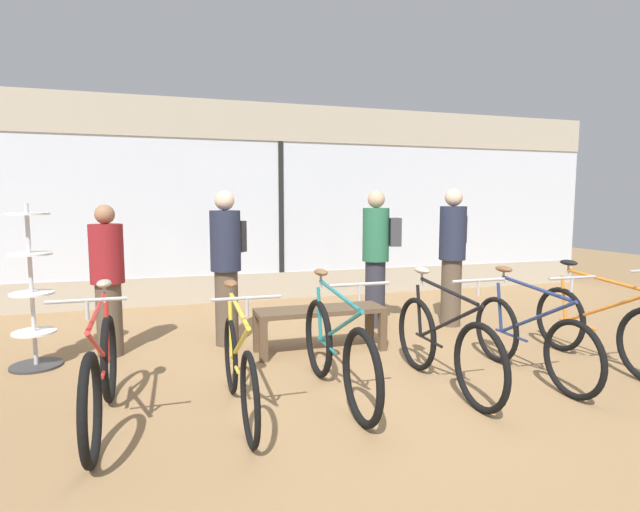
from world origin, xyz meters
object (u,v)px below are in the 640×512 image
(bicycle_left, at_px, (239,367))
(customer_mid_floor, at_px, (452,252))
(bicycle_far_left, at_px, (101,375))
(accessory_rack, at_px, (32,301))
(bicycle_center_left, at_px, (337,351))
(bicycle_right, at_px, (530,338))
(customer_near_rack, at_px, (227,262))
(bicycle_center_right, at_px, (444,344))
(customer_by_window, at_px, (377,254))
(customer_near_bench, at_px, (108,278))
(bicycle_far_right, at_px, (600,327))
(display_bench, at_px, (320,316))

(bicycle_left, xyz_separation_m, customer_mid_floor, (3.07, 1.97, 0.60))
(bicycle_far_left, height_order, accessory_rack, accessory_rack)
(bicycle_center_left, bearing_deg, bicycle_far_left, -179.00)
(bicycle_right, relative_size, customer_near_rack, 0.96)
(bicycle_right, height_order, accessory_rack, accessory_rack)
(bicycle_far_left, height_order, bicycle_center_right, bicycle_far_left)
(bicycle_center_right, xyz_separation_m, customer_mid_floor, (1.27, 1.93, 0.58))
(bicycle_center_left, bearing_deg, customer_mid_floor, 39.69)
(bicycle_far_left, bearing_deg, bicycle_center_left, 1.00)
(bicycle_right, bearing_deg, bicycle_center_right, 178.87)
(bicycle_center_left, relative_size, customer_by_window, 1.02)
(bicycle_center_right, relative_size, customer_near_rack, 0.99)
(customer_mid_floor, distance_m, customer_near_bench, 4.16)
(customer_by_window, bearing_deg, bicycle_center_right, -97.99)
(bicycle_center_left, xyz_separation_m, customer_near_rack, (-0.68, 1.84, 0.55))
(bicycle_center_left, bearing_deg, bicycle_right, -2.81)
(bicycle_right, distance_m, accessory_rack, 4.76)
(bicycle_right, distance_m, customer_near_bench, 4.23)
(bicycle_far_left, height_order, customer_mid_floor, customer_mid_floor)
(bicycle_far_left, distance_m, bicycle_left, 0.98)
(bicycle_far_left, distance_m, customer_mid_floor, 4.50)
(bicycle_far_right, xyz_separation_m, customer_near_rack, (-3.44, 1.84, 0.56))
(customer_near_bench, bearing_deg, display_bench, -13.22)
(bicycle_far_right, relative_size, customer_near_rack, 1.01)
(bicycle_far_left, bearing_deg, bicycle_center_right, -0.87)
(bicycle_left, height_order, customer_near_rack, customer_near_rack)
(bicycle_far_left, relative_size, customer_near_rack, 1.01)
(customer_near_rack, bearing_deg, bicycle_center_left, -69.63)
(display_bench, bearing_deg, customer_near_bench, 166.78)
(display_bench, height_order, customer_near_rack, customer_near_rack)
(display_bench, height_order, customer_near_bench, customer_near_bench)
(bicycle_far_right, xyz_separation_m, customer_by_window, (-1.49, 2.09, 0.57))
(bicycle_left, relative_size, customer_near_bench, 1.03)
(display_bench, bearing_deg, customer_near_rack, 148.36)
(bicycle_left, xyz_separation_m, display_bench, (1.07, 1.37, 0.02))
(bicycle_far_left, height_order, bicycle_left, bicycle_far_left)
(bicycle_right, relative_size, customer_near_bench, 1.05)
(bicycle_right, height_order, customer_by_window, customer_by_window)
(customer_near_bench, bearing_deg, bicycle_center_right, -32.60)
(bicycle_center_left, bearing_deg, customer_near_rack, 110.37)
(bicycle_far_left, xyz_separation_m, customer_near_bench, (-0.12, 1.80, 0.45))
(bicycle_right, height_order, bicycle_far_right, bicycle_far_right)
(customer_near_rack, bearing_deg, bicycle_center_right, -49.20)
(bicycle_far_right, bearing_deg, customer_near_rack, 151.89)
(bicycle_center_left, height_order, display_bench, bicycle_center_left)
(customer_mid_floor, bearing_deg, accessory_rack, -176.86)
(bicycle_right, height_order, customer_near_rack, customer_near_rack)
(bicycle_far_right, height_order, customer_near_rack, customer_near_rack)
(bicycle_far_right, xyz_separation_m, accessory_rack, (-5.35, 1.60, 0.28))
(display_bench, relative_size, customer_near_rack, 0.80)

